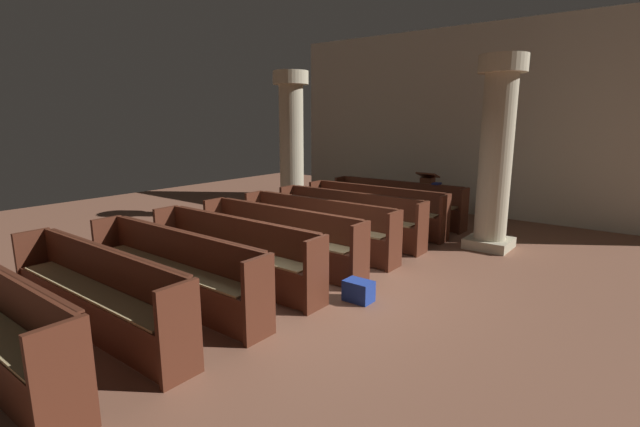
{
  "coord_description": "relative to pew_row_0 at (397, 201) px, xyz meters",
  "views": [
    {
      "loc": [
        3.88,
        -5.02,
        2.34
      ],
      "look_at": [
        -0.74,
        0.95,
        0.75
      ],
      "focal_mm": 25.37,
      "sensor_mm": 36.0,
      "label": 1
    }
  ],
  "objects": [
    {
      "name": "pew_row_5",
      "position": [
        0.0,
        -4.93,
        0.0
      ],
      "size": [
        3.18,
        0.46,
        0.93
      ],
      "color": "#562819",
      "rests_on": "ground"
    },
    {
      "name": "pillar_aisle_side",
      "position": [
        2.36,
        -0.82,
        1.27
      ],
      "size": [
        0.82,
        0.82,
        3.4
      ],
      "color": "tan",
      "rests_on": "ground"
    },
    {
      "name": "pew_row_6",
      "position": [
        0.0,
        -5.91,
        0.0
      ],
      "size": [
        3.18,
        0.47,
        0.93
      ],
      "color": "#562819",
      "rests_on": "ground"
    },
    {
      "name": "pew_row_2",
      "position": [
        0.0,
        -1.97,
        0.0
      ],
      "size": [
        3.18,
        0.46,
        0.93
      ],
      "color": "#562819",
      "rests_on": "ground"
    },
    {
      "name": "back_wall",
      "position": [
        0.94,
        2.01,
        1.75
      ],
      "size": [
        10.0,
        0.16,
        4.5
      ],
      "primitive_type": "cube",
      "color": "beige",
      "rests_on": "ground"
    },
    {
      "name": "pew_row_0",
      "position": [
        0.0,
        0.0,
        0.0
      ],
      "size": [
        3.18,
        0.47,
        0.93
      ],
      "color": "#562819",
      "rests_on": "ground"
    },
    {
      "name": "kneeler_box_blue",
      "position": [
        1.82,
        -4.38,
        -0.36
      ],
      "size": [
        0.37,
        0.25,
        0.27
      ],
      "primitive_type": "cube",
      "color": "navy",
      "rests_on": "ground"
    },
    {
      "name": "lectern",
      "position": [
        0.27,
        1.01,
        -0.05
      ],
      "size": [
        0.48,
        0.45,
        1.08
      ],
      "color": "#562B1A",
      "rests_on": "ground"
    },
    {
      "name": "pew_row_1",
      "position": [
        0.0,
        -0.99,
        0.0
      ],
      "size": [
        3.18,
        0.46,
        0.93
      ],
      "color": "#562819",
      "rests_on": "ground"
    },
    {
      "name": "hymn_book",
      "position": [
        0.85,
        0.19,
        0.45
      ],
      "size": [
        0.15,
        0.22,
        0.04
      ],
      "primitive_type": "cube",
      "color": "navy",
      "rests_on": "pew_row_0"
    },
    {
      "name": "pillar_far_side",
      "position": [
        -2.31,
        -0.98,
        1.27
      ],
      "size": [
        0.82,
        0.82,
        3.4
      ],
      "color": "tan",
      "rests_on": "ground"
    },
    {
      "name": "pew_row_3",
      "position": [
        0.0,
        -2.96,
        0.0
      ],
      "size": [
        3.18,
        0.47,
        0.93
      ],
      "color": "#562819",
      "rests_on": "ground"
    },
    {
      "name": "pew_row_7",
      "position": [
        0.0,
        -6.9,
        0.0
      ],
      "size": [
        3.18,
        0.46,
        0.93
      ],
      "color": "#562819",
      "rests_on": "ground"
    },
    {
      "name": "pew_row_4",
      "position": [
        0.0,
        -3.94,
        0.0
      ],
      "size": [
        3.18,
        0.46,
        0.93
      ],
      "color": "#562819",
      "rests_on": "ground"
    },
    {
      "name": "ground_plane",
      "position": [
        0.94,
        -4.07,
        -0.5
      ],
      "size": [
        19.2,
        19.2,
        0.0
      ],
      "primitive_type": "plane",
      "color": "brown"
    }
  ]
}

